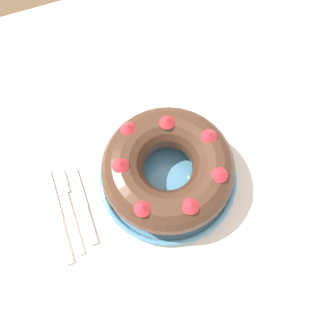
{
  "coord_description": "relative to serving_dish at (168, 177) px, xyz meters",
  "views": [
    {
      "loc": [
        -0.11,
        -0.21,
        1.44
      ],
      "look_at": [
        -0.03,
        0.01,
        0.81
      ],
      "focal_mm": 35.0,
      "sensor_mm": 36.0,
      "label": 1
    }
  ],
  "objects": [
    {
      "name": "fork",
      "position": [
        -0.23,
        0.02,
        -0.01
      ],
      "size": [
        0.02,
        0.2,
        0.01
      ],
      "rotation": [
        0.0,
        0.0,
        0.02
      ],
      "color": "white",
      "rests_on": "dining_table"
    },
    {
      "name": "cake_knife",
      "position": [
        -0.2,
        -0.01,
        -0.01
      ],
      "size": [
        0.02,
        0.18,
        0.01
      ],
      "rotation": [
        0.0,
        0.0,
        0.04
      ],
      "color": "white",
      "rests_on": "dining_table"
    },
    {
      "name": "dining_table",
      "position": [
        0.03,
        -0.01,
        -0.08
      ],
      "size": [
        1.5,
        1.25,
        0.74
      ],
      "color": "beige",
      "rests_on": "ground_plane"
    },
    {
      "name": "serving_knife",
      "position": [
        -0.25,
        -0.01,
        -0.01
      ],
      "size": [
        0.02,
        0.21,
        0.01
      ],
      "rotation": [
        0.0,
        0.0,
        0.02
      ],
      "color": "white",
      "rests_on": "dining_table"
    },
    {
      "name": "serving_dish",
      "position": [
        0.0,
        0.0,
        0.0
      ],
      "size": [
        0.31,
        0.31,
        0.02
      ],
      "color": "#518EB2",
      "rests_on": "dining_table"
    },
    {
      "name": "bundt_cake",
      "position": [
        -0.0,
        -0.0,
        0.06
      ],
      "size": [
        0.28,
        0.28,
        0.1
      ],
      "color": "#4C2D1E",
      "rests_on": "serving_dish"
    },
    {
      "name": "ground_plane",
      "position": [
        0.03,
        -0.01,
        -0.75
      ],
      "size": [
        8.0,
        8.0,
        0.0
      ],
      "primitive_type": "plane",
      "color": "brown"
    }
  ]
}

